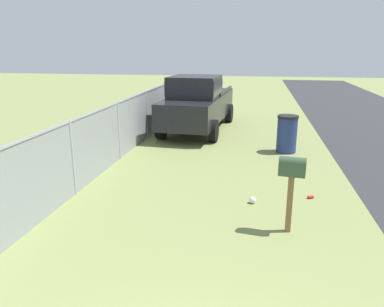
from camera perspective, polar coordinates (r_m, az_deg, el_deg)
name	(u,v)px	position (r m, az deg, el deg)	size (l,w,h in m)	color
mailbox	(292,173)	(6.46, 14.97, -2.93)	(0.26, 0.46, 1.35)	brown
pickup_truck	(198,102)	(14.19, 0.87, 7.89)	(5.59, 2.38, 2.09)	black
trash_bin	(287,134)	(11.63, 14.26, 2.92)	(0.62, 0.62, 1.13)	navy
fence_section	(134,119)	(11.97, -8.83, 5.14)	(19.14, 0.07, 1.63)	#9EA3A8
litter_can_midfield_a	(311,197)	(8.35, 17.61, -6.33)	(0.07, 0.07, 0.12)	red
litter_bag_far_scatter	(253,200)	(7.82, 9.22, -7.00)	(0.14, 0.14, 0.14)	silver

